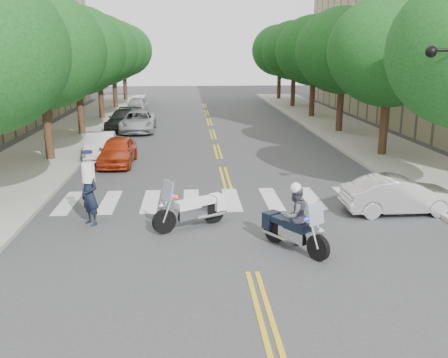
{
  "coord_description": "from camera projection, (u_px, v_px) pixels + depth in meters",
  "views": [
    {
      "loc": [
        -1.56,
        -11.86,
        5.6
      ],
      "look_at": [
        -0.42,
        4.7,
        1.3
      ],
      "focal_mm": 40.0,
      "sensor_mm": 36.0,
      "label": 1
    }
  ],
  "objects": [
    {
      "name": "ground",
      "position": [
        252.0,
        272.0,
        12.96
      ],
      "size": [
        140.0,
        140.0,
        0.0
      ],
      "primitive_type": "plane",
      "color": "#38383A",
      "rests_on": "ground"
    },
    {
      "name": "sidewalk_left",
      "position": [
        72.0,
        135.0,
        33.56
      ],
      "size": [
        5.0,
        60.0,
        0.15
      ],
      "primitive_type": "cube",
      "color": "#9E9991",
      "rests_on": "ground"
    },
    {
      "name": "sidewalk_right",
      "position": [
        348.0,
        132.0,
        34.82
      ],
      "size": [
        5.0,
        60.0,
        0.15
      ],
      "primitive_type": "cube",
      "color": "#9E9991",
      "rests_on": "ground"
    },
    {
      "name": "tree_l_1",
      "position": [
        41.0,
        51.0,
        24.5
      ],
      "size": [
        6.4,
        6.4,
        8.45
      ],
      "color": "#382316",
      "rests_on": "ground"
    },
    {
      "name": "tree_l_2",
      "position": [
        76.0,
        51.0,
        32.23
      ],
      "size": [
        6.4,
        6.4,
        8.45
      ],
      "color": "#382316",
      "rests_on": "ground"
    },
    {
      "name": "tree_l_3",
      "position": [
        98.0,
        51.0,
        39.95
      ],
      "size": [
        6.4,
        6.4,
        8.45
      ],
      "color": "#382316",
      "rests_on": "ground"
    },
    {
      "name": "tree_l_4",
      "position": [
        113.0,
        51.0,
        47.68
      ],
      "size": [
        6.4,
        6.4,
        8.45
      ],
      "color": "#382316",
      "rests_on": "ground"
    },
    {
      "name": "tree_l_5",
      "position": [
        123.0,
        50.0,
        55.41
      ],
      "size": [
        6.4,
        6.4,
        8.45
      ],
      "color": "#382316",
      "rests_on": "ground"
    },
    {
      "name": "tree_r_1",
      "position": [
        390.0,
        51.0,
        25.67
      ],
      "size": [
        6.4,
        6.4,
        8.45
      ],
      "color": "#382316",
      "rests_on": "ground"
    },
    {
      "name": "tree_r_2",
      "position": [
        343.0,
        51.0,
        33.4
      ],
      "size": [
        6.4,
        6.4,
        8.45
      ],
      "color": "#382316",
      "rests_on": "ground"
    },
    {
      "name": "tree_r_3",
      "position": [
        314.0,
        51.0,
        41.13
      ],
      "size": [
        6.4,
        6.4,
        8.45
      ],
      "color": "#382316",
      "rests_on": "ground"
    },
    {
      "name": "tree_r_4",
      "position": [
        294.0,
        50.0,
        48.85
      ],
      "size": [
        6.4,
        6.4,
        8.45
      ],
      "color": "#382316",
      "rests_on": "ground"
    },
    {
      "name": "tree_r_5",
      "position": [
        280.0,
        50.0,
        56.58
      ],
      "size": [
        6.4,
        6.4,
        8.45
      ],
      "color": "#382316",
      "rests_on": "ground"
    },
    {
      "name": "motorcycle_police",
      "position": [
        293.0,
        220.0,
        14.23
      ],
      "size": [
        1.6,
        2.2,
        2.02
      ],
      "rotation": [
        0.0,
        0.0,
        3.72
      ],
      "color": "black",
      "rests_on": "ground"
    },
    {
      "name": "motorcycle_parked",
      "position": [
        196.0,
        209.0,
        16.2
      ],
      "size": [
        2.38,
        1.58,
        1.69
      ],
      "rotation": [
        0.0,
        0.0,
        2.1
      ],
      "color": "black",
      "rests_on": "ground"
    },
    {
      "name": "officer_standing",
      "position": [
        90.0,
        195.0,
        16.31
      ],
      "size": [
        0.86,
        0.85,
        2.0
      ],
      "primitive_type": "imported",
      "rotation": [
        0.0,
        0.0,
        -0.76
      ],
      "color": "black",
      "rests_on": "ground"
    },
    {
      "name": "convertible",
      "position": [
        399.0,
        195.0,
        17.53
      ],
      "size": [
        4.04,
        1.48,
        1.32
      ],
      "primitive_type": "imported",
      "rotation": [
        0.0,
        0.0,
        1.59
      ],
      "color": "silver",
      "rests_on": "ground"
    },
    {
      "name": "parked_car_a",
      "position": [
        118.0,
        151.0,
        25.0
      ],
      "size": [
        1.72,
        4.11,
        1.39
      ],
      "primitive_type": "imported",
      "rotation": [
        0.0,
        0.0,
        -0.02
      ],
      "color": "#B63313",
      "rests_on": "ground"
    },
    {
      "name": "parked_car_b",
      "position": [
        100.0,
        146.0,
        26.37
      ],
      "size": [
        1.83,
        4.25,
        1.36
      ],
      "primitive_type": "imported",
      "rotation": [
        0.0,
        0.0,
        0.1
      ],
      "color": "silver",
      "rests_on": "ground"
    },
    {
      "name": "parked_car_c",
      "position": [
        138.0,
        122.0,
        35.13
      ],
      "size": [
        2.46,
        5.16,
        1.42
      ],
      "primitive_type": "imported",
      "rotation": [
        0.0,
        0.0,
        0.02
      ],
      "color": "#A5A7AD",
      "rests_on": "ground"
    },
    {
      "name": "parked_car_d",
      "position": [
        124.0,
        120.0,
        36.02
      ],
      "size": [
        2.48,
        5.13,
        1.44
      ],
      "primitive_type": "imported",
      "rotation": [
        0.0,
        0.0,
        -0.1
      ],
      "color": "black",
      "rests_on": "ground"
    },
    {
      "name": "parked_car_e",
      "position": [
        137.0,
        105.0,
        45.19
      ],
      "size": [
        1.85,
        4.34,
        1.46
      ],
      "primitive_type": "imported",
      "rotation": [
        0.0,
        0.0,
        -0.03
      ],
      "color": "#A5A5AA",
      "rests_on": "ground"
    }
  ]
}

